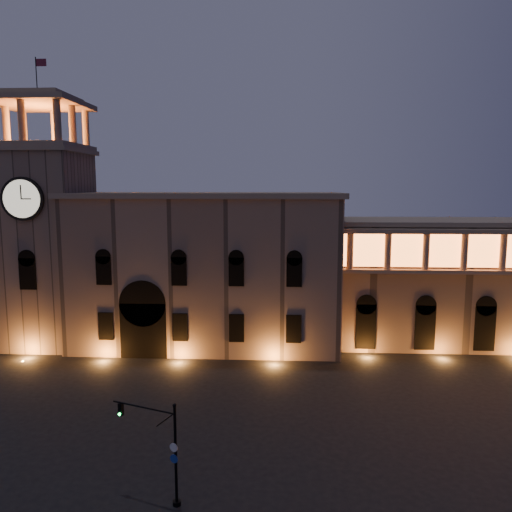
# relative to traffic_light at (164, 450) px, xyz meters

# --- Properties ---
(ground) EXTENTS (160.00, 160.00, 0.00)m
(ground) POSITION_rel_traffic_light_xyz_m (-0.05, 8.31, -3.25)
(ground) COLOR black
(ground) RESTS_ON ground
(government_building) EXTENTS (30.80, 12.80, 17.60)m
(government_building) POSITION_rel_traffic_light_xyz_m (-2.12, 30.24, 5.52)
(government_building) COLOR #866A57
(government_building) RESTS_ON ground
(clock_tower) EXTENTS (9.80, 9.80, 32.40)m
(clock_tower) POSITION_rel_traffic_light_xyz_m (-20.55, 29.29, 9.25)
(clock_tower) COLOR #866A57
(clock_tower) RESTS_ON ground
(colonnade_wing) EXTENTS (40.60, 11.50, 14.50)m
(colonnade_wing) POSITION_rel_traffic_light_xyz_m (31.95, 32.23, 4.09)
(colonnade_wing) COLOR #816552
(colonnade_wing) RESTS_ON ground
(traffic_light) EXTENTS (4.26, 1.78, 6.18)m
(traffic_light) POSITION_rel_traffic_light_xyz_m (0.00, 0.00, 0.00)
(traffic_light) COLOR black
(traffic_light) RESTS_ON ground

